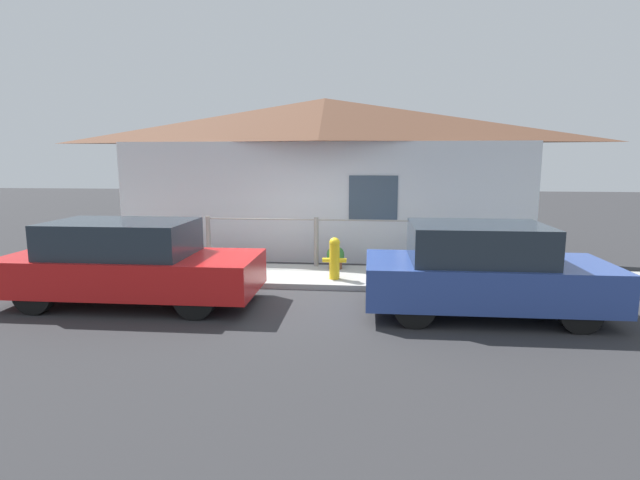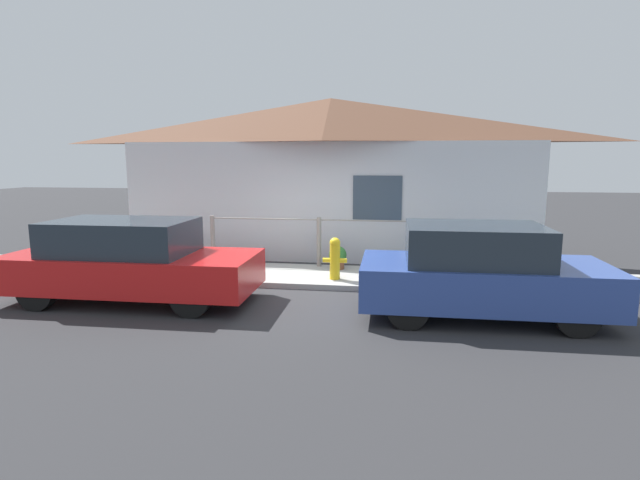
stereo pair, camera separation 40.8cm
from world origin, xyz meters
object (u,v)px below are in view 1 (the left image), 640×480
at_px(car_left, 130,263).
at_px(potted_plant_near_hydrant, 335,257).
at_px(car_right, 483,271).
at_px(fire_hydrant, 335,257).

relative_size(car_left, potted_plant_near_hydrant, 8.62).
height_order(car_left, potted_plant_near_hydrant, car_left).
height_order(car_right, potted_plant_near_hydrant, car_right).
bearing_deg(car_left, fire_hydrant, 26.11).
relative_size(car_right, fire_hydrant, 4.54).
xyz_separation_m(car_right, potted_plant_near_hydrant, (-2.49, 2.57, -0.34)).
bearing_deg(potted_plant_near_hydrant, fire_hydrant, -86.96).
bearing_deg(potted_plant_near_hydrant, car_right, -45.98).
bearing_deg(fire_hydrant, car_left, -153.34).
distance_m(car_left, fire_hydrant, 3.70).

